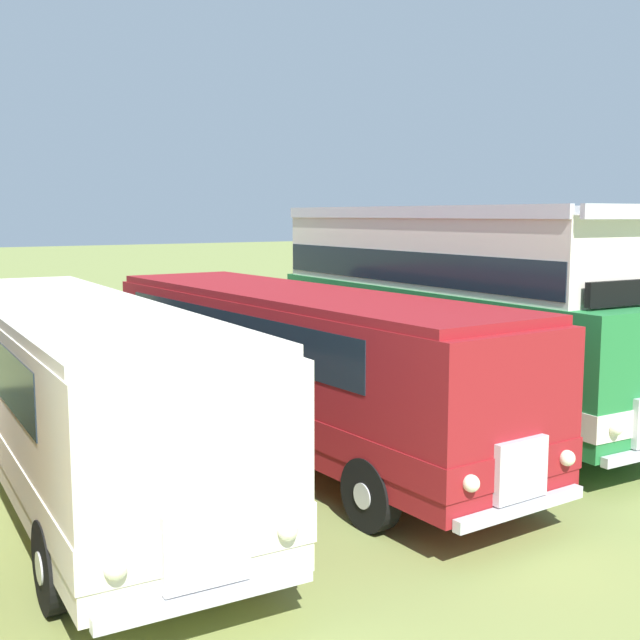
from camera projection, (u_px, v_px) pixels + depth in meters
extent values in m
cube|color=silver|center=(72.00, 383.00, 12.62)|extent=(3.12, 11.37, 2.30)
cube|color=silver|center=(74.00, 420.00, 12.70)|extent=(3.16, 11.41, 0.44)
cube|color=#19232D|center=(65.00, 342.00, 12.88)|extent=(3.02, 8.97, 0.76)
cube|color=#19232D|center=(200.00, 422.00, 7.75)|extent=(2.20, 0.22, 0.90)
cube|color=silver|center=(206.00, 548.00, 7.82)|extent=(0.91, 0.17, 0.80)
cube|color=silver|center=(208.00, 597.00, 7.86)|extent=(2.30, 0.27, 0.16)
sphere|color=#EAEACC|center=(288.00, 530.00, 8.25)|extent=(0.22, 0.22, 0.22)
sphere|color=#EAEACC|center=(116.00, 568.00, 7.37)|extent=(0.22, 0.22, 0.22)
cube|color=silver|center=(69.00, 307.00, 12.46)|extent=(3.06, 10.97, 0.14)
cylinder|color=black|center=(244.00, 525.00, 9.88)|extent=(0.34, 1.05, 1.04)
cylinder|color=silver|center=(255.00, 523.00, 9.95)|extent=(0.04, 0.36, 0.36)
cylinder|color=black|center=(53.00, 566.00, 8.75)|extent=(0.34, 1.05, 1.04)
cylinder|color=silver|center=(39.00, 569.00, 8.67)|extent=(0.04, 0.36, 0.36)
cylinder|color=black|center=(89.00, 399.00, 16.63)|extent=(0.34, 1.05, 1.04)
cylinder|color=silver|center=(96.00, 398.00, 16.70)|extent=(0.04, 0.36, 0.36)
cube|color=maroon|center=(296.00, 361.00, 14.50)|extent=(2.76, 10.67, 2.30)
cube|color=maroon|center=(296.00, 393.00, 14.58)|extent=(2.81, 10.71, 0.44)
cube|color=#19232D|center=(284.00, 326.00, 14.75)|extent=(2.73, 8.27, 0.76)
cube|color=#19232D|center=(517.00, 373.00, 10.13)|extent=(2.20, 0.16, 0.90)
cube|color=silver|center=(521.00, 470.00, 10.21)|extent=(0.90, 0.14, 0.80)
cube|color=silver|center=(521.00, 508.00, 10.25)|extent=(2.30, 0.20, 0.16)
sphere|color=#EAEACC|center=(567.00, 458.00, 10.70)|extent=(0.22, 0.22, 0.22)
sphere|color=#EAEACC|center=(471.00, 483.00, 9.69)|extent=(0.22, 0.22, 0.22)
cube|color=maroon|center=(295.00, 294.00, 14.34)|extent=(2.71, 10.26, 0.14)
cylinder|color=black|center=(488.00, 465.00, 12.28)|extent=(0.31, 1.05, 1.04)
cylinder|color=silver|center=(495.00, 463.00, 12.36)|extent=(0.03, 0.36, 0.36)
cylinder|color=black|center=(371.00, 494.00, 10.99)|extent=(0.31, 1.05, 1.04)
cylinder|color=silver|center=(362.00, 496.00, 10.90)|extent=(0.03, 0.36, 0.36)
cylinder|color=black|center=(255.00, 384.00, 18.17)|extent=(0.31, 1.05, 1.04)
cylinder|color=silver|center=(261.00, 383.00, 18.25)|extent=(0.03, 0.36, 0.36)
cylinder|color=black|center=(161.00, 396.00, 16.88)|extent=(0.31, 1.05, 1.04)
cylinder|color=silver|center=(155.00, 397.00, 16.80)|extent=(0.03, 0.36, 0.36)
cube|color=#237538|center=(450.00, 341.00, 16.84)|extent=(2.94, 10.03, 2.30)
cube|color=silver|center=(450.00, 369.00, 16.91)|extent=(2.98, 10.07, 0.44)
cube|color=#19232D|center=(439.00, 311.00, 17.10)|extent=(2.86, 7.63, 0.76)
sphere|color=#EAEACC|center=(616.00, 429.00, 12.17)|extent=(0.22, 0.22, 0.22)
cube|color=silver|center=(444.00, 250.00, 16.80)|extent=(2.80, 9.13, 1.50)
cube|color=silver|center=(635.00, 211.00, 12.66)|extent=(2.40, 0.21, 0.24)
cube|color=silver|center=(344.00, 213.00, 20.13)|extent=(2.40, 0.21, 0.24)
cube|color=silver|center=(488.00, 212.00, 17.30)|extent=(0.50, 9.02, 0.24)
cube|color=silver|center=(399.00, 212.00, 16.09)|extent=(0.50, 9.02, 0.24)
cube|color=#19232D|center=(444.00, 265.00, 16.84)|extent=(2.83, 9.03, 0.64)
cube|color=black|center=(628.00, 292.00, 12.88)|extent=(1.90, 0.20, 0.40)
cylinder|color=black|center=(615.00, 424.00, 14.69)|extent=(0.33, 1.05, 1.04)
cylinder|color=silver|center=(620.00, 422.00, 14.77)|extent=(0.04, 0.36, 0.36)
cylinder|color=black|center=(524.00, 441.00, 13.54)|extent=(0.33, 1.05, 1.04)
cylinder|color=silver|center=(517.00, 443.00, 13.46)|extent=(0.04, 0.36, 0.36)
cylinder|color=black|center=(404.00, 366.00, 20.27)|extent=(0.33, 1.05, 1.04)
cylinder|color=silver|center=(409.00, 365.00, 20.35)|extent=(0.04, 0.36, 0.36)
cylinder|color=black|center=(327.00, 375.00, 19.12)|extent=(0.33, 1.05, 1.04)
cylinder|color=silver|center=(321.00, 376.00, 19.04)|extent=(0.04, 0.36, 0.36)
cylinder|color=#8C704C|center=(155.00, 336.00, 25.28)|extent=(0.08, 0.08, 1.05)
cylinder|color=#8C704C|center=(294.00, 324.00, 28.07)|extent=(0.08, 0.08, 1.05)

